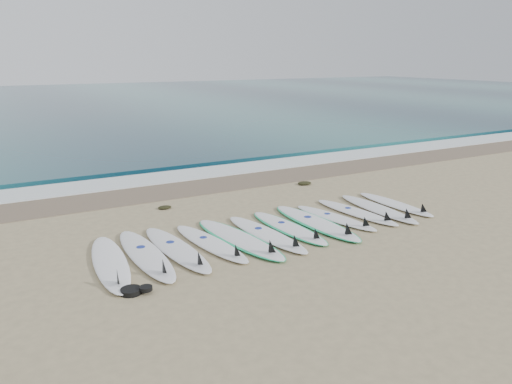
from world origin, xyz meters
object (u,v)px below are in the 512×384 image
surfboard_0 (111,263)px  leash_coil (134,290)px  surfboard_6 (289,228)px  surfboard_11 (397,204)px

surfboard_0 → leash_coil: (0.07, -1.19, -0.01)m
surfboard_6 → surfboard_0: bearing=177.9°
surfboard_0 → leash_coil: 1.19m
surfboard_0 → leash_coil: surfboard_0 is taller
surfboard_0 → leash_coil: size_ratio=5.98×
surfboard_0 → surfboard_6: bearing=7.5°
surfboard_11 → leash_coil: 6.91m
surfboard_6 → surfboard_11: (3.15, 0.15, 0.01)m
surfboard_0 → surfboard_6: size_ratio=1.10×
surfboard_11 → leash_coil: surfboard_11 is taller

